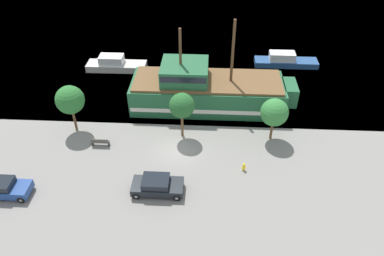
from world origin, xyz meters
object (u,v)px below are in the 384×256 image
Objects in this scene: parked_car_curb_mid at (0,188)px; fire_hydrant at (244,167)px; bench_promenade_east at (100,142)px; moored_boat_outer at (285,61)px; parked_car_curb_front at (157,185)px; pirate_ship at (206,90)px; moored_boat_dockside at (115,64)px.

parked_car_curb_mid is 6.24× the size of fire_hydrant.
parked_car_curb_mid is 9.25m from bench_promenade_east.
fire_hydrant is at bearing -11.17° from bench_promenade_east.
moored_boat_outer reaches higher than parked_car_curb_front.
pirate_ship is 13.61m from parked_car_curb_front.
moored_boat_dockside is at bearing 111.10° from parked_car_curb_front.
pirate_ship is 13.94m from moored_boat_dockside.
parked_car_curb_front is 2.50× the size of bench_promenade_east.
bench_promenade_east is (1.80, -15.05, -0.25)m from moored_boat_dockside.
moored_boat_outer reaches higher than parked_car_curb_mid.
fire_hydrant is (7.25, 2.92, -0.30)m from parked_car_curb_front.
fire_hydrant is 13.66m from bench_promenade_east.
parked_car_curb_front is at bearing -68.90° from moored_boat_dockside.
parked_car_curb_mid is at bearing -135.08° from bench_promenade_east.
moored_boat_dockside reaches higher than bench_promenade_east.
parked_car_curb_front is (-3.69, -13.05, -1.18)m from pirate_ship.
fire_hydrant is at bearing -49.33° from moored_boat_dockside.
parked_car_curb_front is 8.30m from bench_promenade_east.
pirate_ship is 3.65× the size of parked_car_curb_mid.
moored_boat_dockside reaches higher than fire_hydrant.
pirate_ship reaches higher than parked_car_curb_front.
bench_promenade_east is (6.54, 6.53, -0.29)m from parked_car_curb_mid.
parked_car_curb_front is 5.49× the size of fire_hydrant.
moored_boat_outer is 1.90× the size of parked_car_curb_front.
bench_promenade_east is at bearing -138.83° from moored_boat_outer.
moored_boat_outer reaches higher than fire_hydrant.
moored_boat_outer is 20.92m from fire_hydrant.
moored_boat_dockside is 15.16m from bench_promenade_east.
moored_boat_outer is (21.56, 2.23, -0.04)m from moored_boat_dockside.
moored_boat_outer is at bearing 41.17° from bench_promenade_east.
parked_car_curb_front is (7.96, -20.62, 0.03)m from moored_boat_dockside.
moored_boat_outer is 26.60m from parked_car_curb_front.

